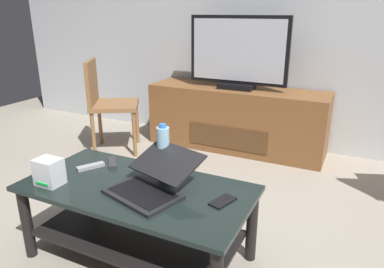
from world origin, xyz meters
name	(u,v)px	position (x,y,z in m)	size (l,w,h in m)	color
ground_plane	(167,257)	(0.00, 0.00, 0.00)	(7.68, 7.68, 0.00)	#9E9384
back_wall	(275,2)	(0.00, 2.12, 1.40)	(6.40, 0.12, 2.80)	silver
coffee_table	(138,209)	(-0.14, -0.06, 0.31)	(1.23, 0.61, 0.45)	black
media_cabinet	(236,119)	(-0.23, 1.80, 0.31)	(1.74, 0.48, 0.61)	brown
television	(238,54)	(-0.23, 1.77, 0.94)	(0.95, 0.20, 0.67)	black
side_chair	(106,100)	(-1.34, 1.19, 0.51)	(0.60, 0.60, 0.89)	brown
laptop	(153,181)	(-0.04, -0.07, 0.50)	(0.47, 0.50, 0.18)	black
router_box	(49,172)	(-0.57, -0.24, 0.52)	(0.14, 0.11, 0.14)	silver
water_bottle_near	(163,150)	(-0.09, 0.15, 0.59)	(0.07, 0.07, 0.29)	#99C6E5
cell_phone	(223,201)	(0.33, -0.02, 0.45)	(0.07, 0.14, 0.01)	black
tv_remote	(91,166)	(-0.52, 0.01, 0.46)	(0.04, 0.16, 0.02)	#99999E
soundbar_remote	(112,163)	(-0.44, 0.12, 0.46)	(0.04, 0.16, 0.02)	#2D2D30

